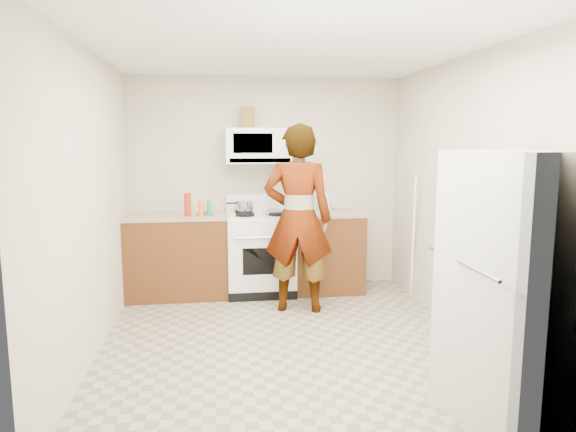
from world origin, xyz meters
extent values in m
plane|color=gray|center=(0.00, 0.00, 0.00)|extent=(3.60, 3.60, 0.00)
cube|color=beige|center=(0.00, 1.79, 1.25)|extent=(3.20, 0.02, 2.50)
cube|color=beige|center=(1.59, 0.00, 1.25)|extent=(0.02, 3.60, 2.50)
cube|color=#602D16|center=(-1.04, 1.49, 0.45)|extent=(1.12, 0.62, 0.90)
cube|color=tan|center=(-1.04, 1.49, 0.92)|extent=(1.14, 0.64, 0.03)
cube|color=#602D16|center=(0.68, 1.49, 0.45)|extent=(0.80, 0.62, 0.90)
cube|color=tan|center=(0.68, 1.49, 0.92)|extent=(0.82, 0.64, 0.03)
cube|color=white|center=(-0.10, 1.48, 0.45)|extent=(0.76, 0.65, 0.90)
cube|color=white|center=(-0.10, 1.48, 0.92)|extent=(0.76, 0.62, 0.03)
cube|color=white|center=(-0.10, 1.76, 1.03)|extent=(0.76, 0.08, 0.20)
cube|color=white|center=(-0.10, 1.61, 1.70)|extent=(0.76, 0.38, 0.40)
imported|color=tan|center=(0.23, 0.82, 0.96)|extent=(0.79, 0.61, 1.93)
cube|color=silver|center=(1.26, -1.42, 0.85)|extent=(0.90, 0.90, 1.70)
cylinder|color=white|center=(0.70, 1.68, 1.02)|extent=(0.19, 0.19, 0.17)
cube|color=brown|center=(-0.22, 1.64, 2.02)|extent=(0.16, 0.16, 0.24)
cylinder|color=#AEAEB2|center=(-0.27, 1.61, 1.01)|extent=(0.22, 0.22, 0.11)
cube|color=white|center=(0.06, 1.42, 0.96)|extent=(0.27, 0.19, 0.05)
cylinder|color=#B6250D|center=(-0.91, 1.37, 1.06)|extent=(0.10, 0.10, 0.25)
cylinder|color=orange|center=(-0.76, 1.35, 1.02)|extent=(0.07, 0.07, 0.17)
cylinder|color=#1A9031|center=(-0.67, 1.37, 1.02)|extent=(0.07, 0.07, 0.16)
cylinder|color=silver|center=(-0.72, 1.45, 0.94)|extent=(0.24, 0.24, 0.01)
cylinder|color=white|center=(1.56, 1.02, 0.70)|extent=(0.14, 0.30, 1.38)
camera|label=1|loc=(-0.59, -4.32, 1.76)|focal=32.00mm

